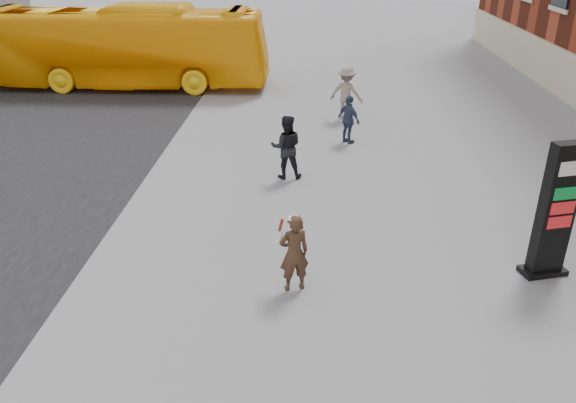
{
  "coord_description": "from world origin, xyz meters",
  "views": [
    {
      "loc": [
        -0.49,
        -8.56,
        6.01
      ],
      "look_at": [
        -0.94,
        1.19,
        1.32
      ],
      "focal_mm": 35.0,
      "sensor_mm": 36.0,
      "label": 1
    }
  ],
  "objects_px": {
    "info_pylon": "(556,211)",
    "pedestrian_b": "(346,93)",
    "pedestrian_c": "(349,120)",
    "pedestrian_a": "(286,147)",
    "woman": "(294,252)",
    "bus": "(123,47)"
  },
  "relations": [
    {
      "from": "info_pylon",
      "to": "woman",
      "type": "height_order",
      "value": "info_pylon"
    },
    {
      "from": "bus",
      "to": "pedestrian_c",
      "type": "bearing_deg",
      "value": -126.56
    },
    {
      "from": "info_pylon",
      "to": "pedestrian_b",
      "type": "height_order",
      "value": "info_pylon"
    },
    {
      "from": "bus",
      "to": "pedestrian_a",
      "type": "height_order",
      "value": "bus"
    },
    {
      "from": "woman",
      "to": "bus",
      "type": "relative_size",
      "value": 0.13
    },
    {
      "from": "pedestrian_c",
      "to": "pedestrian_a",
      "type": "bearing_deg",
      "value": 106.43
    },
    {
      "from": "pedestrian_a",
      "to": "pedestrian_b",
      "type": "bearing_deg",
      "value": -112.21
    },
    {
      "from": "woman",
      "to": "pedestrian_b",
      "type": "bearing_deg",
      "value": -116.18
    },
    {
      "from": "pedestrian_a",
      "to": "pedestrian_b",
      "type": "relative_size",
      "value": 0.94
    },
    {
      "from": "woman",
      "to": "pedestrian_c",
      "type": "distance_m",
      "value": 8.22
    },
    {
      "from": "info_pylon",
      "to": "pedestrian_c",
      "type": "xyz_separation_m",
      "value": [
        -3.43,
        7.36,
        -0.59
      ]
    },
    {
      "from": "info_pylon",
      "to": "pedestrian_b",
      "type": "distance_m",
      "value": 10.55
    },
    {
      "from": "woman",
      "to": "pedestrian_c",
      "type": "height_order",
      "value": "woman"
    },
    {
      "from": "bus",
      "to": "info_pylon",
      "type": "bearing_deg",
      "value": -138.34
    },
    {
      "from": "bus",
      "to": "woman",
      "type": "bearing_deg",
      "value": -152.52
    },
    {
      "from": "pedestrian_b",
      "to": "pedestrian_c",
      "type": "distance_m",
      "value": 2.63
    },
    {
      "from": "info_pylon",
      "to": "woman",
      "type": "relative_size",
      "value": 1.76
    },
    {
      "from": "bus",
      "to": "pedestrian_b",
      "type": "bearing_deg",
      "value": -114.34
    },
    {
      "from": "info_pylon",
      "to": "bus",
      "type": "bearing_deg",
      "value": 116.63
    },
    {
      "from": "pedestrian_a",
      "to": "pedestrian_b",
      "type": "height_order",
      "value": "pedestrian_b"
    },
    {
      "from": "bus",
      "to": "pedestrian_c",
      "type": "relative_size",
      "value": 7.96
    },
    {
      "from": "pedestrian_b",
      "to": "woman",
      "type": "bearing_deg",
      "value": 102.11
    }
  ]
}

